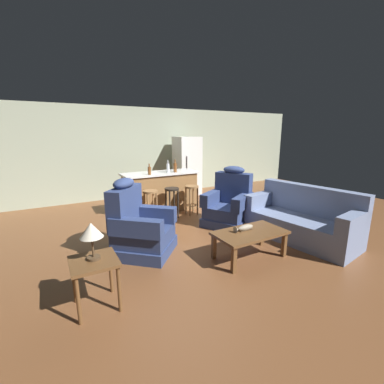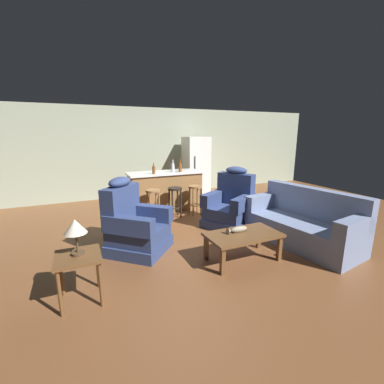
{
  "view_description": "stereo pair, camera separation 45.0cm",
  "coord_description": "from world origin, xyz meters",
  "px_view_note": "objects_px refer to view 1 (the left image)",
  "views": [
    {
      "loc": [
        -2.33,
        -4.33,
        1.88
      ],
      "look_at": [
        0.07,
        -0.1,
        0.75
      ],
      "focal_mm": 24.0,
      "sensor_mm": 36.0,
      "label": 1
    },
    {
      "loc": [
        -1.93,
        -4.53,
        1.88
      ],
      "look_at": [
        0.07,
        -0.1,
        0.75
      ],
      "focal_mm": 24.0,
      "sensor_mm": 36.0,
      "label": 2
    }
  ],
  "objects_px": {
    "couch": "(301,220)",
    "bar_stool_left": "(150,200)",
    "bottle_short_amber": "(149,170)",
    "bar_stool_right": "(192,195)",
    "recliner_near_island": "(229,205)",
    "table_lamp": "(91,232)",
    "kitchen_island": "(160,192)",
    "bottle_tall_green": "(168,168)",
    "coffee_table": "(250,235)",
    "fish_figurine": "(244,228)",
    "recliner_near_lamp": "(139,227)",
    "end_table": "(95,268)",
    "refrigerator": "(187,166)",
    "bottle_wine_dark": "(175,167)",
    "bar_stool_middle": "(172,197)"
  },
  "relations": [
    {
      "from": "couch",
      "to": "recliner_near_island",
      "type": "relative_size",
      "value": 1.67
    },
    {
      "from": "bottle_short_amber",
      "to": "kitchen_island",
      "type": "bearing_deg",
      "value": 31.82
    },
    {
      "from": "coffee_table",
      "to": "bottle_wine_dark",
      "type": "height_order",
      "value": "bottle_wine_dark"
    },
    {
      "from": "end_table",
      "to": "couch",
      "type": "bearing_deg",
      "value": 2.57
    },
    {
      "from": "fish_figurine",
      "to": "bottle_tall_green",
      "type": "distance_m",
      "value": 2.83
    },
    {
      "from": "bottle_tall_green",
      "to": "couch",
      "type": "bearing_deg",
      "value": -63.47
    },
    {
      "from": "end_table",
      "to": "bottle_short_amber",
      "type": "distance_m",
      "value": 3.31
    },
    {
      "from": "table_lamp",
      "to": "bar_stool_middle",
      "type": "xyz_separation_m",
      "value": [
        2.02,
        2.36,
        -0.4
      ]
    },
    {
      "from": "recliner_near_island",
      "to": "bar_stool_right",
      "type": "bearing_deg",
      "value": -100.43
    },
    {
      "from": "table_lamp",
      "to": "couch",
      "type": "bearing_deg",
      "value": 2.25
    },
    {
      "from": "coffee_table",
      "to": "bottle_tall_green",
      "type": "height_order",
      "value": "bottle_tall_green"
    },
    {
      "from": "recliner_near_island",
      "to": "refrigerator",
      "type": "distance_m",
      "value": 2.88
    },
    {
      "from": "bar_stool_left",
      "to": "couch",
      "type": "bearing_deg",
      "value": -47.53
    },
    {
      "from": "bar_stool_right",
      "to": "bottle_tall_green",
      "type": "distance_m",
      "value": 0.86
    },
    {
      "from": "couch",
      "to": "bar_stool_left",
      "type": "xyz_separation_m",
      "value": [
        -2.03,
        2.22,
        0.13
      ]
    },
    {
      "from": "fish_figurine",
      "to": "bar_stool_right",
      "type": "xyz_separation_m",
      "value": [
        0.35,
        2.24,
        0.01
      ]
    },
    {
      "from": "coffee_table",
      "to": "bottle_short_amber",
      "type": "distance_m",
      "value": 2.88
    },
    {
      "from": "recliner_near_lamp",
      "to": "refrigerator",
      "type": "bearing_deg",
      "value": 92.97
    },
    {
      "from": "kitchen_island",
      "to": "bottle_short_amber",
      "type": "relative_size",
      "value": 7.18
    },
    {
      "from": "couch",
      "to": "recliner_near_lamp",
      "type": "bearing_deg",
      "value": -26.49
    },
    {
      "from": "recliner_near_lamp",
      "to": "bottle_tall_green",
      "type": "xyz_separation_m",
      "value": [
        1.35,
        1.86,
        0.64
      ]
    },
    {
      "from": "couch",
      "to": "coffee_table",
      "type": "bearing_deg",
      "value": -3.88
    },
    {
      "from": "end_table",
      "to": "kitchen_island",
      "type": "xyz_separation_m",
      "value": [
        2.01,
        3.01,
        0.02
      ]
    },
    {
      "from": "recliner_near_lamp",
      "to": "recliner_near_island",
      "type": "relative_size",
      "value": 1.0
    },
    {
      "from": "bottle_short_amber",
      "to": "bar_stool_right",
      "type": "bearing_deg",
      "value": -26.19
    },
    {
      "from": "bottle_tall_green",
      "to": "bottle_short_amber",
      "type": "height_order",
      "value": "bottle_tall_green"
    },
    {
      "from": "end_table",
      "to": "recliner_near_island",
      "type": "bearing_deg",
      "value": 26.11
    },
    {
      "from": "fish_figurine",
      "to": "recliner_near_island",
      "type": "relative_size",
      "value": 0.28
    },
    {
      "from": "fish_figurine",
      "to": "bottle_short_amber",
      "type": "distance_m",
      "value": 2.77
    },
    {
      "from": "recliner_near_island",
      "to": "bottle_tall_green",
      "type": "height_order",
      "value": "bottle_tall_green"
    },
    {
      "from": "table_lamp",
      "to": "bar_stool_left",
      "type": "bearing_deg",
      "value": 57.22
    },
    {
      "from": "coffee_table",
      "to": "bar_stool_left",
      "type": "height_order",
      "value": "bar_stool_left"
    },
    {
      "from": "refrigerator",
      "to": "bottle_tall_green",
      "type": "relative_size",
      "value": 5.92
    },
    {
      "from": "couch",
      "to": "bar_stool_left",
      "type": "distance_m",
      "value": 3.01
    },
    {
      "from": "fish_figurine",
      "to": "bottle_short_amber",
      "type": "height_order",
      "value": "bottle_short_amber"
    },
    {
      "from": "refrigerator",
      "to": "coffee_table",
      "type": "bearing_deg",
      "value": -105.71
    },
    {
      "from": "bar_stool_middle",
      "to": "bottle_wine_dark",
      "type": "xyz_separation_m",
      "value": [
        0.32,
        0.47,
        0.59
      ]
    },
    {
      "from": "bar_stool_middle",
      "to": "couch",
      "type": "bearing_deg",
      "value": -55.51
    },
    {
      "from": "table_lamp",
      "to": "bottle_wine_dark",
      "type": "bearing_deg",
      "value": 50.39
    },
    {
      "from": "bar_stool_left",
      "to": "refrigerator",
      "type": "relative_size",
      "value": 0.39
    },
    {
      "from": "bottle_tall_green",
      "to": "bottle_wine_dark",
      "type": "height_order",
      "value": "bottle_wine_dark"
    },
    {
      "from": "bar_stool_middle",
      "to": "refrigerator",
      "type": "xyz_separation_m",
      "value": [
        1.38,
        1.83,
        0.41
      ]
    },
    {
      "from": "kitchen_island",
      "to": "bottle_tall_green",
      "type": "height_order",
      "value": "bottle_tall_green"
    },
    {
      "from": "bottle_wine_dark",
      "to": "bar_stool_left",
      "type": "bearing_deg",
      "value": -150.09
    },
    {
      "from": "kitchen_island",
      "to": "bar_stool_right",
      "type": "bearing_deg",
      "value": -50.35
    },
    {
      "from": "bar_stool_left",
      "to": "recliner_near_island",
      "type": "bearing_deg",
      "value": -35.62
    },
    {
      "from": "bottle_tall_green",
      "to": "bottle_wine_dark",
      "type": "bearing_deg",
      "value": -16.83
    },
    {
      "from": "bottle_wine_dark",
      "to": "recliner_near_island",
      "type": "bearing_deg",
      "value": -69.96
    },
    {
      "from": "bar_stool_left",
      "to": "refrigerator",
      "type": "distance_m",
      "value": 2.66
    },
    {
      "from": "refrigerator",
      "to": "bottle_short_amber",
      "type": "xyz_separation_m",
      "value": [
        -1.73,
        -1.41,
        0.17
      ]
    }
  ]
}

